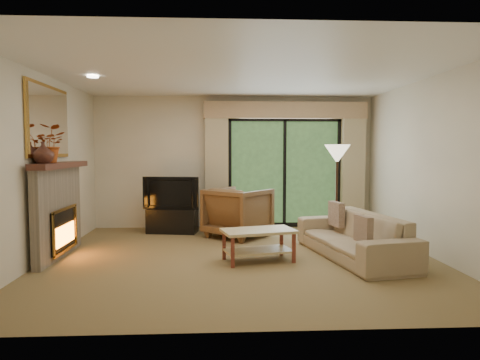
{
  "coord_description": "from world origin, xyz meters",
  "views": [
    {
      "loc": [
        -0.32,
        -6.02,
        1.54
      ],
      "look_at": [
        0.0,
        0.3,
        1.1
      ],
      "focal_mm": 32.0,
      "sensor_mm": 36.0,
      "label": 1
    }
  ],
  "objects": [
    {
      "name": "floor",
      "position": [
        0.0,
        0.0,
        0.0
      ],
      "size": [
        5.5,
        5.5,
        0.0
      ],
      "primitive_type": "plane",
      "color": "olive",
      "rests_on": "ground"
    },
    {
      "name": "ceiling",
      "position": [
        0.0,
        0.0,
        2.6
      ],
      "size": [
        5.5,
        5.5,
        0.0
      ],
      "primitive_type": "plane",
      "rotation": [
        3.14,
        0.0,
        0.0
      ],
      "color": "white",
      "rests_on": "ground"
    },
    {
      "name": "wall_back",
      "position": [
        0.0,
        2.5,
        1.3
      ],
      "size": [
        5.0,
        0.0,
        5.0
      ],
      "primitive_type": "plane",
      "rotation": [
        1.57,
        0.0,
        0.0
      ],
      "color": "beige",
      "rests_on": "ground"
    },
    {
      "name": "wall_front",
      "position": [
        0.0,
        -2.5,
        1.3
      ],
      "size": [
        5.0,
        0.0,
        5.0
      ],
      "primitive_type": "plane",
      "rotation": [
        -1.57,
        0.0,
        0.0
      ],
      "color": "beige",
      "rests_on": "ground"
    },
    {
      "name": "wall_left",
      "position": [
        -2.75,
        0.0,
        1.3
      ],
      "size": [
        0.0,
        5.0,
        5.0
      ],
      "primitive_type": "plane",
      "rotation": [
        1.57,
        0.0,
        1.57
      ],
      "color": "beige",
      "rests_on": "ground"
    },
    {
      "name": "wall_right",
      "position": [
        2.75,
        0.0,
        1.3
      ],
      "size": [
        0.0,
        5.0,
        5.0
      ],
      "primitive_type": "plane",
      "rotation": [
        1.57,
        0.0,
        -1.57
      ],
      "color": "beige",
      "rests_on": "ground"
    },
    {
      "name": "fireplace",
      "position": [
        -2.63,
        0.2,
        0.69
      ],
      "size": [
        0.24,
        1.7,
        1.37
      ],
      "primitive_type": null,
      "color": "slate",
      "rests_on": "floor"
    },
    {
      "name": "mirror",
      "position": [
        -2.71,
        0.2,
        1.95
      ],
      "size": [
        0.07,
        1.45,
        1.02
      ],
      "primitive_type": null,
      "color": "#BB8C3C",
      "rests_on": "wall_left"
    },
    {
      "name": "sliding_door",
      "position": [
        1.0,
        2.45,
        1.1
      ],
      "size": [
        2.26,
        0.1,
        2.16
      ],
      "primitive_type": null,
      "color": "black",
      "rests_on": "floor"
    },
    {
      "name": "curtain_left",
      "position": [
        -0.35,
        2.34,
        1.2
      ],
      "size": [
        0.45,
        0.18,
        2.35
      ],
      "primitive_type": "cube",
      "color": "tan",
      "rests_on": "floor"
    },
    {
      "name": "curtain_right",
      "position": [
        2.35,
        2.34,
        1.2
      ],
      "size": [
        0.45,
        0.18,
        2.35
      ],
      "primitive_type": "cube",
      "color": "tan",
      "rests_on": "floor"
    },
    {
      "name": "cornice",
      "position": [
        1.0,
        2.36,
        2.32
      ],
      "size": [
        3.2,
        0.24,
        0.32
      ],
      "primitive_type": "cube",
      "color": "tan",
      "rests_on": "wall_back"
    },
    {
      "name": "media_console",
      "position": [
        -1.18,
        1.95,
        0.23
      ],
      "size": [
        0.96,
        0.55,
        0.46
      ],
      "primitive_type": "cube",
      "rotation": [
        0.0,
        0.0,
        -0.16
      ],
      "color": "black",
      "rests_on": "floor"
    },
    {
      "name": "tv",
      "position": [
        -1.18,
        1.95,
        0.76
      ],
      "size": [
        1.05,
        0.3,
        0.6
      ],
      "primitive_type": "imported",
      "rotation": [
        0.0,
        0.0,
        -0.16
      ],
      "color": "black",
      "rests_on": "media_console"
    },
    {
      "name": "armchair",
      "position": [
        0.03,
        1.5,
        0.44
      ],
      "size": [
        1.35,
        1.35,
        0.89
      ],
      "primitive_type": "imported",
      "rotation": [
        0.0,
        0.0,
        2.44
      ],
      "color": "brown",
      "rests_on": "floor"
    },
    {
      "name": "sofa",
      "position": [
        1.61,
        -0.06,
        0.32
      ],
      "size": [
        1.24,
        2.3,
        0.64
      ],
      "primitive_type": "imported",
      "rotation": [
        0.0,
        0.0,
        -1.38
      ],
      "color": "#9E8868",
      "rests_on": "floor"
    },
    {
      "name": "pillow_near",
      "position": [
        1.53,
        -0.69,
        0.53
      ],
      "size": [
        0.15,
        0.35,
        0.34
      ],
      "primitive_type": "cube",
      "rotation": [
        0.0,
        0.0,
        0.19
      ],
      "color": "#523625",
      "rests_on": "sofa"
    },
    {
      "name": "pillow_far",
      "position": [
        1.53,
        0.57,
        0.54
      ],
      "size": [
        0.17,
        0.39,
        0.38
      ],
      "primitive_type": "cube",
      "rotation": [
        0.0,
        0.0,
        0.19
      ],
      "color": "#523625",
      "rests_on": "sofa"
    },
    {
      "name": "coffee_table",
      "position": [
        0.23,
        -0.18,
        0.22
      ],
      "size": [
        1.09,
        0.76,
        0.44
      ],
      "primitive_type": null,
      "rotation": [
        0.0,
        0.0,
        0.24
      ],
      "color": "tan",
      "rests_on": "floor"
    },
    {
      "name": "floor_lamp",
      "position": [
        1.71,
        1.18,
        0.82
      ],
      "size": [
        0.53,
        0.53,
        1.64
      ],
      "primitive_type": null,
      "rotation": [
        0.0,
        0.0,
        0.22
      ],
      "color": "beige",
      "rests_on": "floor"
    },
    {
      "name": "vase",
      "position": [
        -2.61,
        -0.3,
        1.51
      ],
      "size": [
        0.31,
        0.31,
        0.28
      ],
      "primitive_type": "imported",
      "rotation": [
        0.0,
        0.0,
        0.18
      ],
      "color": "#49251C",
      "rests_on": "fireplace"
    },
    {
      "name": "branches",
      "position": [
        -2.61,
        -0.08,
        1.63
      ],
      "size": [
        0.46,
        0.4,
        0.52
      ],
      "primitive_type": "imported",
      "rotation": [
        0.0,
        0.0,
        -0.0
      ],
      "color": "#963E15",
      "rests_on": "fireplace"
    }
  ]
}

